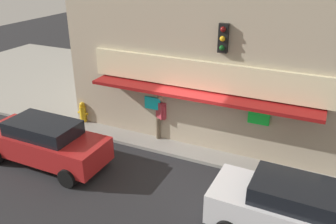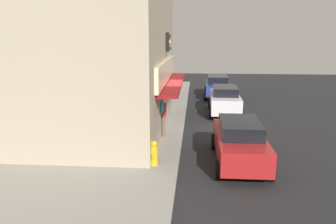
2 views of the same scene
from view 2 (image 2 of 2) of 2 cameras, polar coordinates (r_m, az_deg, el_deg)
name	(u,v)px [view 2 (image 2 of 2)]	position (r m, az deg, el deg)	size (l,w,h in m)	color
ground_plane	(184,131)	(17.58, 2.56, -3.07)	(54.87, 54.87, 0.00)	#232326
sidewalk	(79,127)	(18.54, -14.44, -2.44)	(36.58, 10.84, 0.13)	gray
corner_building	(72,37)	(18.24, -15.48, 11.72)	(11.51, 10.13, 8.97)	tan
traffic_light	(164,64)	(17.98, -0.71, 7.92)	(0.32, 0.58, 4.92)	black
fire_hydrant	(154,153)	(12.54, -2.29, -6.78)	(0.51, 0.27, 0.91)	gold
trash_can	(123,141)	(14.24, -7.45, -4.75)	(0.46, 0.46, 0.76)	#2D2D2D
pedestrian	(161,115)	(15.98, -1.10, -0.47)	(0.58, 0.46, 1.79)	brown
potted_plant_by_doorway	(140,113)	(17.90, -4.69, -0.24)	(0.79, 0.79, 1.15)	gray
parked_car_red	(239,141)	(13.23, 11.63, -4.72)	(4.59, 1.91, 1.63)	#AD1E1E
parked_car_white	(225,100)	(21.46, 9.28, 2.00)	(4.53, 2.01, 1.68)	silver
parked_car_blue	(218,86)	(27.22, 8.13, 4.20)	(4.56, 2.13, 1.67)	navy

